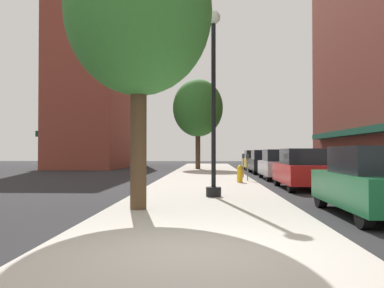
% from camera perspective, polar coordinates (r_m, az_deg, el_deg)
% --- Properties ---
extents(ground_plane, '(90.00, 90.00, 0.00)m').
position_cam_1_polar(ground_plane, '(24.34, 11.44, -4.66)').
color(ground_plane, '#232326').
extents(sidewalk_slab, '(4.80, 50.00, 0.12)m').
position_cam_1_polar(sidewalk_slab, '(25.03, 1.97, -4.44)').
color(sidewalk_slab, '#B7B2A8').
rests_on(sidewalk_slab, ground).
extents(building_far_background, '(6.80, 18.00, 17.25)m').
position_cam_1_polar(building_far_background, '(44.97, -12.21, 8.00)').
color(building_far_background, brown).
rests_on(building_far_background, ground).
extents(lamppost, '(0.48, 0.48, 5.90)m').
position_cam_1_polar(lamppost, '(13.27, 2.96, 6.17)').
color(lamppost, black).
rests_on(lamppost, sidewalk_slab).
extents(fire_hydrant, '(0.33, 0.26, 0.79)m').
position_cam_1_polar(fire_hydrant, '(19.43, 6.56, -4.05)').
color(fire_hydrant, gold).
rests_on(fire_hydrant, sidewalk_slab).
extents(parking_meter_near, '(0.14, 0.09, 1.31)m').
position_cam_1_polar(parking_meter_near, '(20.72, 7.58, -2.67)').
color(parking_meter_near, slate).
rests_on(parking_meter_near, sidewalk_slab).
extents(parking_meter_far, '(0.14, 0.09, 1.31)m').
position_cam_1_polar(parking_meter_far, '(23.15, 7.02, -2.51)').
color(parking_meter_far, slate).
rests_on(parking_meter_far, sidewalk_slab).
extents(tree_near, '(4.16, 4.16, 7.45)m').
position_cam_1_polar(tree_near, '(34.78, 0.81, 4.92)').
color(tree_near, '#422D1E').
rests_on(tree_near, sidewalk_slab).
extents(tree_mid, '(3.65, 3.65, 7.00)m').
position_cam_1_polar(tree_mid, '(10.93, -7.28, 17.40)').
color(tree_mid, '#4C3823').
rests_on(tree_mid, sidewalk_slab).
extents(car_green, '(1.80, 4.30, 1.66)m').
position_cam_1_polar(car_green, '(10.69, 23.50, -4.85)').
color(car_green, black).
rests_on(car_green, ground).
extents(car_red, '(1.80, 4.30, 1.66)m').
position_cam_1_polar(car_red, '(17.73, 14.88, -3.37)').
color(car_red, black).
rests_on(car_red, ground).
extents(car_silver, '(1.80, 4.30, 1.66)m').
position_cam_1_polar(car_silver, '(23.44, 11.77, -2.82)').
color(car_silver, black).
rests_on(car_silver, ground).
extents(car_black, '(1.80, 4.30, 1.66)m').
position_cam_1_polar(car_black, '(29.75, 9.75, -2.45)').
color(car_black, black).
rests_on(car_black, ground).
extents(car_yellow, '(1.80, 4.30, 1.66)m').
position_cam_1_polar(car_yellow, '(35.36, 8.56, -2.23)').
color(car_yellow, black).
rests_on(car_yellow, ground).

